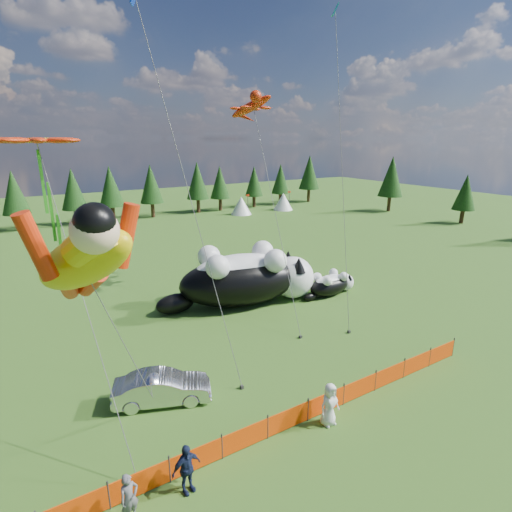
{
  "coord_description": "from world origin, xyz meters",
  "views": [
    {
      "loc": [
        -8.21,
        -13.93,
        11.39
      ],
      "look_at": [
        2.74,
        4.0,
        5.2
      ],
      "focal_mm": 28.0,
      "sensor_mm": 36.0,
      "label": 1
    }
  ],
  "objects": [
    {
      "name": "superhero_kite",
      "position": [
        -6.77,
        -2.17,
        8.07
      ],
      "size": [
        6.04,
        6.52,
        10.69
      ],
      "color": "#D6B60B",
      "rests_on": "ground"
    },
    {
      "name": "cat_large",
      "position": [
        5.16,
        9.16,
        1.99
      ],
      "size": [
        11.5,
        5.76,
        4.19
      ],
      "rotation": [
        0.0,
        0.0,
        -0.21
      ],
      "color": "black",
      "rests_on": "ground"
    },
    {
      "name": "flower_kite",
      "position": [
        -7.14,
        3.47,
        11.16
      ],
      "size": [
        3.97,
        8.15,
        12.78
      ],
      "color": "red",
      "rests_on": "ground"
    },
    {
      "name": "spectator_c",
      "position": [
        -4.63,
        -3.65,
        0.91
      ],
      "size": [
        1.15,
        0.73,
        1.82
      ],
      "primitive_type": "imported",
      "rotation": [
        0.0,
        0.0,
        0.18
      ],
      "color": "#161F3D",
      "rests_on": "ground"
    },
    {
      "name": "spectator_e",
      "position": [
        1.63,
        -3.6,
        0.93
      ],
      "size": [
        0.92,
        0.6,
        1.87
      ],
      "primitive_type": "imported",
      "rotation": [
        0.0,
        0.0,
        -0.01
      ],
      "color": "silver",
      "rests_on": "ground"
    },
    {
      "name": "cat_small",
      "position": [
        11.46,
        7.29,
        0.84
      ],
      "size": [
        4.92,
        1.98,
        1.78
      ],
      "rotation": [
        0.0,
        0.0,
        0.07
      ],
      "color": "black",
      "rests_on": "ground"
    },
    {
      "name": "diamond_kite_a",
      "position": [
        -2.56,
        4.52,
        16.2
      ],
      "size": [
        2.8,
        4.96,
        18.04
      ],
      "color": "#0C33C1",
      "rests_on": "ground"
    },
    {
      "name": "ground",
      "position": [
        0.0,
        0.0,
        0.0
      ],
      "size": [
        160.0,
        160.0,
        0.0
      ],
      "primitive_type": "plane",
      "color": "#153A0A",
      "rests_on": "ground"
    },
    {
      "name": "tree_line",
      "position": [
        0.0,
        45.0,
        4.0
      ],
      "size": [
        90.0,
        4.0,
        8.0
      ],
      "primitive_type": null,
      "color": "black",
      "rests_on": "ground"
    },
    {
      "name": "safety_fence",
      "position": [
        0.0,
        -3.0,
        0.5
      ],
      "size": [
        22.06,
        0.06,
        1.1
      ],
      "color": "#262626",
      "rests_on": "ground"
    },
    {
      "name": "diamond_kite_b",
      "position": [
        10.51,
        7.18,
        17.96
      ],
      "size": [
        2.96,
        6.18,
        20.17
      ],
      "color": "#0D91A4",
      "rests_on": "ground"
    },
    {
      "name": "car",
      "position": [
        -3.76,
        1.4,
        0.71
      ],
      "size": [
        4.53,
        2.9,
        1.41
      ],
      "primitive_type": "imported",
      "rotation": [
        0.0,
        0.0,
        1.21
      ],
      "color": "silver",
      "rests_on": "ground"
    },
    {
      "name": "spectator_a",
      "position": [
        -6.52,
        -3.71,
        0.83
      ],
      "size": [
        0.69,
        0.54,
        1.66
      ],
      "primitive_type": "imported",
      "rotation": [
        0.0,
        0.0,
        0.27
      ],
      "color": "#5A5A5F",
      "rests_on": "ground"
    },
    {
      "name": "gecko_kite",
      "position": [
        7.39,
        12.33,
        13.59
      ],
      "size": [
        4.49,
        12.44,
        16.55
      ],
      "color": "red",
      "rests_on": "ground"
    },
    {
      "name": "festival_tents",
      "position": [
        11.0,
        40.0,
        1.4
      ],
      "size": [
        50.0,
        3.2,
        2.8
      ],
      "primitive_type": null,
      "color": "white",
      "rests_on": "ground"
    }
  ]
}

